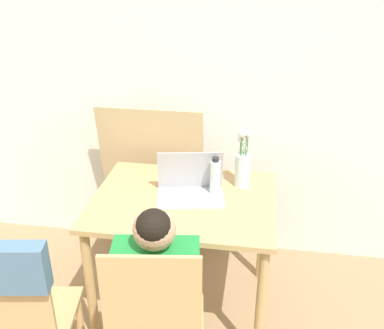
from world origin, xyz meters
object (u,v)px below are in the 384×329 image
at_px(flower_vase, 243,163).
at_px(laptop, 190,186).
at_px(chair_spare, 12,302).
at_px(water_bottle, 215,178).
at_px(person_seated, 158,281).

bearing_deg(flower_vase, laptop, -150.54).
relative_size(chair_spare, water_bottle, 4.41).
relative_size(laptop, water_bottle, 1.75).
height_order(person_seated, flower_vase, flower_vase).
bearing_deg(laptop, flower_vase, 19.24).
height_order(chair_spare, water_bottle, chair_spare).
relative_size(laptop, flower_vase, 1.13).
xyz_separation_m(chair_spare, flower_vase, (0.87, 0.99, 0.23)).
xyz_separation_m(person_seated, laptop, (0.04, 0.62, 0.14)).
bearing_deg(water_bottle, flower_vase, 42.68).
bearing_deg(person_seated, laptop, -101.71).
bearing_deg(person_seated, chair_spare, 12.87).
bearing_deg(water_bottle, laptop, -169.67).
xyz_separation_m(laptop, flower_vase, (0.27, 0.15, 0.09)).
height_order(chair_spare, person_seated, person_seated).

